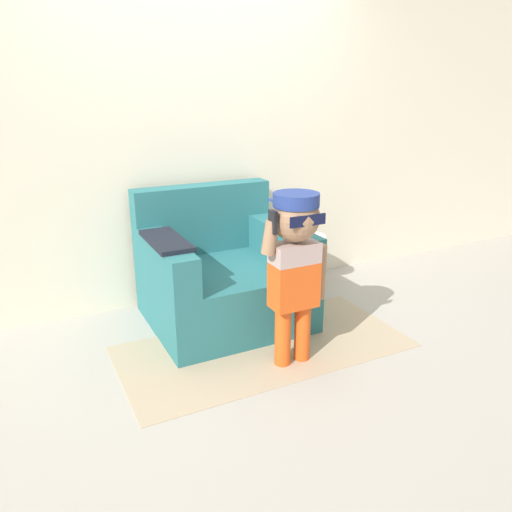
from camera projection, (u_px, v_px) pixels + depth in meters
The scene contains 6 objects.
ground_plane at pixel (243, 330), 3.51m from camera, with size 10.00×10.00×0.00m, color #ADA89E.
wall_back at pixel (197, 132), 3.75m from camera, with size 10.00×0.05×2.60m.
armchair at pixel (221, 276), 3.60m from camera, with size 1.07×0.98×0.93m.
person_child at pixel (295, 253), 2.89m from camera, with size 0.44×0.33×1.07m.
side_table at pixel (307, 257), 4.14m from camera, with size 0.30×0.30×0.47m.
rug at pixel (264, 346), 3.29m from camera, with size 1.88×0.91×0.01m.
Camera 1 is at (-1.34, -2.86, 1.63)m, focal length 35.00 mm.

